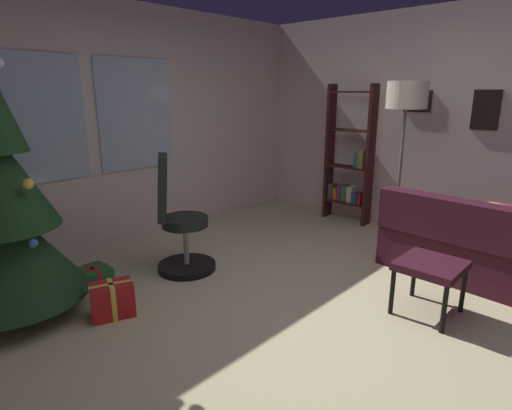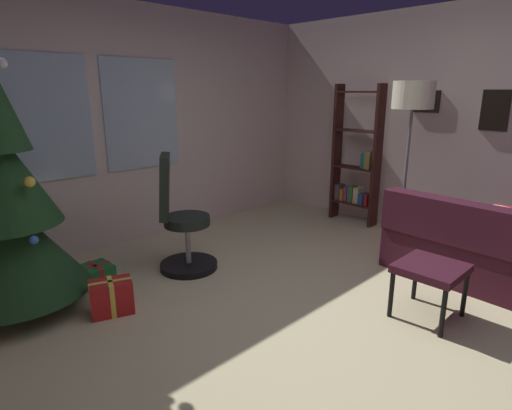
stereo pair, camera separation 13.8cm
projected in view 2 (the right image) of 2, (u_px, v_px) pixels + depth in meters
The scene contains 11 objects.
ground_plane at pixel (312, 326), 3.20m from camera, with size 5.19×5.17×0.10m, color beige.
wall_back_with_windows at pixel (128, 126), 4.64m from camera, with size 5.19×0.12×2.62m.
wall_right_with_frames at pixel (464, 127), 4.62m from camera, with size 0.12×5.17×2.62m.
couch at pixel (509, 253), 3.77m from camera, with size 1.60×1.82×0.78m.
footstool at pixel (431, 272), 3.15m from camera, with size 0.47×0.45×0.43m.
holiday_tree at pixel (6, 209), 3.13m from camera, with size 1.09×1.09×2.50m.
gift_box_red at pixel (112, 297), 3.27m from camera, with size 0.37×0.31×0.27m.
gift_box_green at pixel (96, 273), 3.82m from camera, with size 0.28×0.28×0.16m.
office_chair at pixel (180, 225), 3.99m from camera, with size 0.60×0.58×1.14m.
bookshelf at pixel (356, 164), 5.39m from camera, with size 0.18×0.64×1.78m.
floor_lamp at pixel (412, 105), 4.29m from camera, with size 0.42×0.42×1.79m.
Camera 2 is at (-2.29, -1.72, 1.70)m, focal length 29.20 mm.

